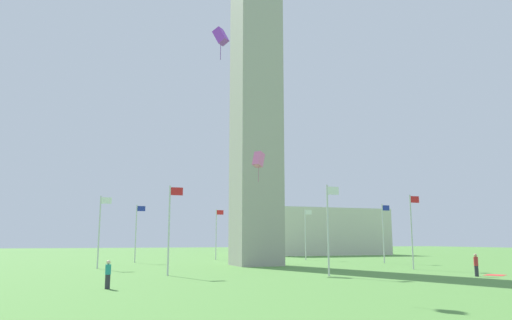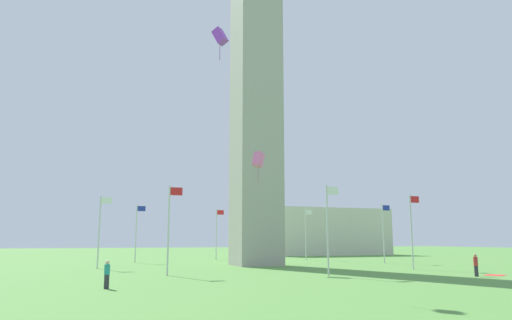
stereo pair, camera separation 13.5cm
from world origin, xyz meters
name	(u,v)px [view 1 (the left image)]	position (x,y,z in m)	size (l,w,h in m)	color
ground_plane	(256,266)	(0.00, 0.00, 0.00)	(260.00, 260.00, 0.00)	#548C3D
obelisk_monument	(256,72)	(0.00, 0.00, 22.06)	(4.85, 4.85, 44.13)	#A8A399
flagpole_n	(384,230)	(16.54, 0.00, 3.93)	(1.12, 0.14, 7.10)	silver
flagpole_ne	(306,232)	(11.71, 11.65, 3.93)	(1.12, 0.14, 7.10)	silver
flagpole_e	(217,232)	(0.07, 16.47, 3.93)	(1.12, 0.14, 7.10)	silver
flagpole_se	(136,230)	(-11.58, 11.65, 3.93)	(1.12, 0.14, 7.10)	silver
flagpole_s	(100,228)	(-16.40, 0.00, 3.93)	(1.12, 0.14, 7.10)	silver
flagpole_sw	(170,225)	(-11.58, -11.65, 3.93)	(1.12, 0.14, 7.10)	silver
flagpole_w	(329,225)	(0.07, -16.47, 3.93)	(1.12, 0.14, 7.10)	silver
flagpole_nw	(412,228)	(11.71, -11.65, 3.93)	(1.12, 0.14, 7.10)	silver
person_red_shirt	(476,265)	(10.37, -20.79, 0.85)	(0.32, 0.32, 1.71)	#2D2D38
person_teal_shirt	(108,275)	(-16.71, -20.97, 0.80)	(0.32, 0.32, 1.61)	#2D2D38
kite_pink_box	(259,159)	(-2.88, -8.57, 10.22)	(1.36, 1.27, 2.86)	pink
kite_purple_box	(221,36)	(-9.42, -18.26, 17.47)	(1.24, 1.27, 2.48)	purple
distant_building	(315,232)	(24.75, 34.29, 4.26)	(23.97, 15.56, 8.52)	beige
picnic_blanket_near_first_person	(495,275)	(12.85, -20.12, 0.01)	(1.80, 1.40, 0.01)	red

